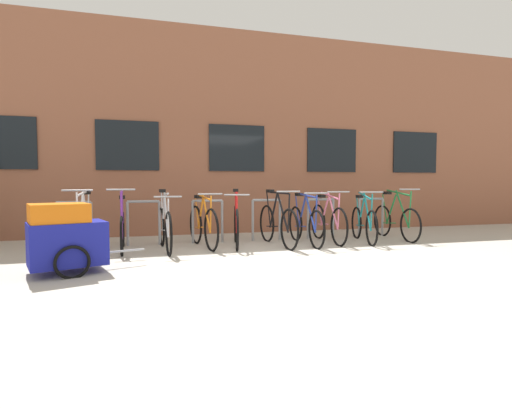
{
  "coord_description": "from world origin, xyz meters",
  "views": [
    {
      "loc": [
        -1.94,
        -5.63,
        1.16
      ],
      "look_at": [
        0.03,
        1.6,
        0.75
      ],
      "focal_mm": 27.24,
      "sensor_mm": 36.0,
      "label": 1
    }
  ],
  "objects": [
    {
      "name": "bicycle_pink",
      "position": [
        1.46,
        1.41,
        0.39
      ],
      "size": [
        0.44,
        1.79,
        1.04
      ],
      "color": "black",
      "rests_on": "ground"
    },
    {
      "name": "bicycle_red",
      "position": [
        -0.41,
        1.41,
        0.4
      ],
      "size": [
        0.48,
        1.73,
        1.08
      ],
      "color": "black",
      "rests_on": "ground"
    },
    {
      "name": "bicycle_blue",
      "position": [
        0.91,
        1.24,
        0.39
      ],
      "size": [
        0.44,
        1.79,
        1.02
      ],
      "color": "black",
      "rests_on": "ground"
    },
    {
      "name": "bicycle_silver",
      "position": [
        -1.71,
        1.25,
        0.4
      ],
      "size": [
        0.44,
        1.8,
        1.08
      ],
      "color": "black",
      "rests_on": "ground"
    },
    {
      "name": "ground_plane",
      "position": [
        0.0,
        0.0,
        0.0
      ],
      "size": [
        42.0,
        42.0,
        0.0
      ],
      "primitive_type": "plane",
      "color": "#B2ADA0"
    },
    {
      "name": "bike_trailer",
      "position": [
        -3.01,
        -0.2,
        0.47
      ],
      "size": [
        1.47,
        0.86,
        0.93
      ],
      "color": "navy",
      "rests_on": "ground"
    },
    {
      "name": "bicycle_purple",
      "position": [
        -2.42,
        1.41,
        0.37
      ],
      "size": [
        0.44,
        1.64,
        1.09
      ],
      "color": "black",
      "rests_on": "ground"
    },
    {
      "name": "bicycle_white",
      "position": [
        -3.01,
        1.28,
        0.39
      ],
      "size": [
        0.44,
        1.74,
        1.09
      ],
      "color": "black",
      "rests_on": "ground"
    },
    {
      "name": "bicycle_orange",
      "position": [
        -1.02,
        1.45,
        0.4
      ],
      "size": [
        0.45,
        1.7,
        1.01
      ],
      "color": "black",
      "rests_on": "ground"
    },
    {
      "name": "storefront_building",
      "position": [
        -0.0,
        6.72,
        2.34
      ],
      "size": [
        28.0,
        7.08,
        4.68
      ],
      "color": "brown",
      "rests_on": "ground"
    },
    {
      "name": "bicycle_green",
      "position": [
        3.01,
        1.41,
        0.39
      ],
      "size": [
        0.44,
        1.75,
        1.08
      ],
      "color": "black",
      "rests_on": "ground"
    },
    {
      "name": "bicycle_black",
      "position": [
        0.35,
        1.25,
        0.41
      ],
      "size": [
        0.44,
        1.85,
        1.06
      ],
      "color": "black",
      "rests_on": "ground"
    },
    {
      "name": "bike_rack",
      "position": [
        -0.27,
        1.9,
        0.52
      ],
      "size": [
        6.63,
        0.05,
        0.85
      ],
      "color": "gray",
      "rests_on": "ground"
    },
    {
      "name": "bicycle_teal",
      "position": [
        2.15,
        1.23,
        0.38
      ],
      "size": [
        0.56,
        1.67,
        1.03
      ],
      "color": "black",
      "rests_on": "ground"
    }
  ]
}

